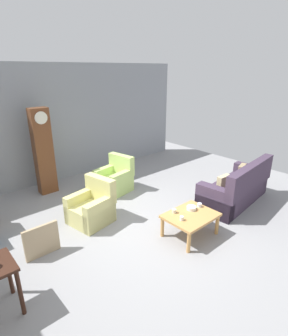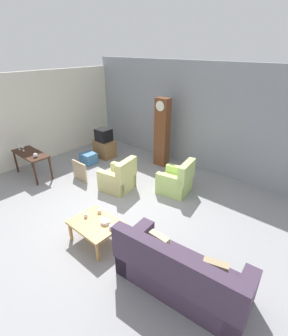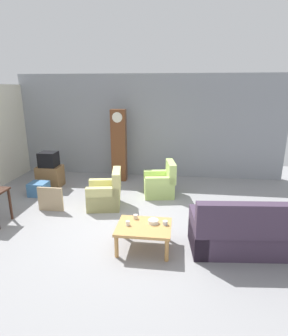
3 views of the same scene
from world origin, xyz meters
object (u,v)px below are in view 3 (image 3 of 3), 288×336
(cup_cream_tall, at_px, (135,217))
(tv_stand_cabinet, at_px, (50,176))
(armchair_olive_near, at_px, (106,195))
(coffee_table_wood, at_px, (144,229))
(armchair_olive_far, at_px, (160,184))
(bowl_white_stacked, at_px, (153,222))
(couch_floral, at_px, (252,233))
(cup_blue_rimmed, at_px, (165,223))
(grandfather_clock, at_px, (119,146))
(cup_white_porcelain, at_px, (128,223))
(framed_picture_leaning, at_px, (50,199))
(tv_crt, at_px, (49,159))
(storage_box_blue, at_px, (39,189))

(cup_cream_tall, bearing_deg, tv_stand_cabinet, 138.01)
(armchair_olive_near, distance_m, coffee_table_wood, 2.04)
(armchair_olive_far, bearing_deg, bowl_white_stacked, -88.94)
(couch_floral, height_order, cup_blue_rimmed, couch_floral)
(grandfather_clock, bearing_deg, coffee_table_wood, -71.46)
(couch_floral, bearing_deg, cup_white_porcelain, -175.64)
(grandfather_clock, relative_size, framed_picture_leaning, 3.63)
(tv_crt, xyz_separation_m, bowl_white_stacked, (3.29, -2.79, -0.33))
(cup_blue_rimmed, relative_size, bowl_white_stacked, 0.48)
(cup_cream_tall, bearing_deg, framed_picture_leaning, 154.43)
(tv_crt, distance_m, framed_picture_leaning, 1.86)
(coffee_table_wood, height_order, cup_blue_rimmed, cup_blue_rimmed)
(armchair_olive_near, distance_m, cup_blue_rimmed, 2.21)
(coffee_table_wood, distance_m, storage_box_blue, 3.82)
(couch_floral, height_order, framed_picture_leaning, couch_floral)
(armchair_olive_near, distance_m, cup_white_porcelain, 1.92)
(storage_box_blue, height_order, cup_white_porcelain, cup_white_porcelain)
(armchair_olive_far, relative_size, cup_blue_rimmed, 10.35)
(grandfather_clock, relative_size, storage_box_blue, 4.65)
(armchair_olive_far, bearing_deg, cup_blue_rimmed, -84.11)
(armchair_olive_far, distance_m, bowl_white_stacked, 2.51)
(couch_floral, distance_m, grandfather_clock, 4.81)
(tv_stand_cabinet, distance_m, cup_white_porcelain, 4.09)
(coffee_table_wood, height_order, framed_picture_leaning, framed_picture_leaning)
(tv_crt, distance_m, cup_white_porcelain, 4.10)
(armchair_olive_far, xyz_separation_m, cup_white_porcelain, (-0.39, -2.63, 0.18))
(armchair_olive_far, xyz_separation_m, storage_box_blue, (-3.24, -0.43, -0.13))
(framed_picture_leaning, bearing_deg, cup_white_porcelain, -32.25)
(grandfather_clock, relative_size, cup_blue_rimmed, 24.51)
(grandfather_clock, relative_size, cup_cream_tall, 25.55)
(grandfather_clock, xyz_separation_m, cup_white_porcelain, (0.96, -3.74, -0.60))
(bowl_white_stacked, bearing_deg, storage_box_blue, 147.77)
(storage_box_blue, relative_size, cup_cream_tall, 5.50)
(armchair_olive_near, relative_size, tv_crt, 1.92)
(armchair_olive_far, xyz_separation_m, tv_stand_cabinet, (-3.25, 0.29, -0.00))
(couch_floral, xyz_separation_m, coffee_table_wood, (-1.89, -0.15, 0.03))
(coffee_table_wood, bearing_deg, couch_floral, 4.43)
(couch_floral, relative_size, coffee_table_wood, 2.27)
(armchair_olive_near, height_order, tv_crt, tv_crt)
(tv_stand_cabinet, bearing_deg, framed_picture_leaning, -64.44)
(tv_stand_cabinet, distance_m, cup_blue_rimmed, 4.51)
(armchair_olive_far, distance_m, cup_blue_rimmed, 2.55)
(tv_stand_cabinet, bearing_deg, tv_crt, 0.00)
(storage_box_blue, bearing_deg, cup_blue_rimmed, -30.98)
(couch_floral, relative_size, cup_white_porcelain, 26.77)
(cup_white_porcelain, bearing_deg, bowl_white_stacked, 16.73)
(couch_floral, distance_m, cup_blue_rimmed, 1.53)
(cup_blue_rimmed, bearing_deg, armchair_olive_far, 95.89)
(armchair_olive_near, bearing_deg, cup_cream_tall, -56.41)
(bowl_white_stacked, bearing_deg, tv_stand_cabinet, 139.70)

